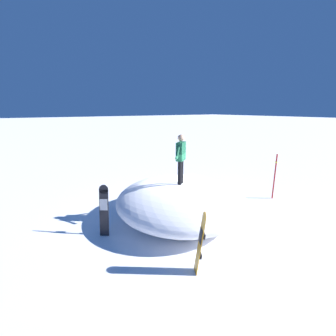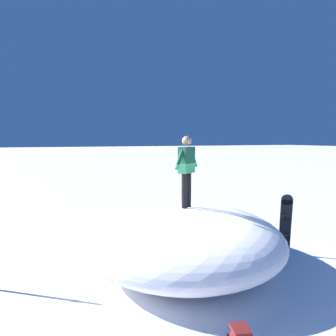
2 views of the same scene
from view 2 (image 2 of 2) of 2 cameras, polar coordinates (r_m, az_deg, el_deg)
The scene contains 5 objects.
ground at distance 7.04m, azimuth 2.80°, elevation -20.33°, with size 240.00×240.00×0.00m, color white.
snow_mound at distance 7.37m, azimuth 3.02°, elevation -13.21°, with size 4.95×4.77×1.41m, color white.
snowboarder_standing at distance 7.16m, azimuth 3.62°, elevation 0.34°, with size 0.91×0.68×1.75m.
snowboard_primary_upright at distance 8.50m, azimuth 21.83°, elevation -9.94°, with size 0.40×0.39×1.66m.
snowboard_secondary_upright at distance 10.27m, azimuth 3.92°, elevation -6.96°, with size 0.32×0.35×1.64m.
Camera 2 is at (-2.67, -5.74, 3.08)m, focal length 31.44 mm.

